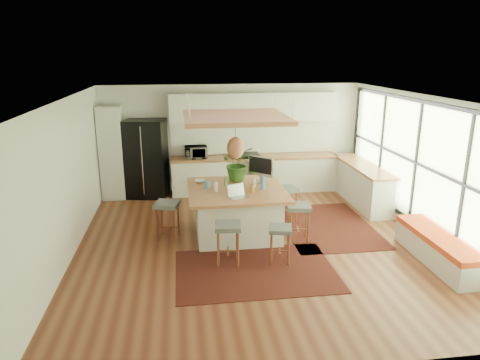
{
  "coord_description": "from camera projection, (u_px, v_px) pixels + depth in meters",
  "views": [
    {
      "loc": [
        -1.3,
        -7.49,
        3.44
      ],
      "look_at": [
        -0.2,
        0.5,
        1.1
      ],
      "focal_mm": 32.83,
      "sensor_mm": 36.0,
      "label": 1
    }
  ],
  "objects": [
    {
      "name": "island_bottle_2",
      "position": [
        252.0,
        188.0,
        8.16
      ],
      "size": [
        0.07,
        0.07,
        0.19
      ],
      "primitive_type": "cylinder",
      "color": "olive",
      "rests_on": "island"
    },
    {
      "name": "wall_back",
      "position": [
        232.0,
        138.0,
        11.21
      ],
      "size": [
        6.5,
        0.0,
        6.5
      ],
      "primitive_type": "plane",
      "rotation": [
        1.57,
        0.0,
        0.0
      ],
      "color": "silver",
      "rests_on": "ground"
    },
    {
      "name": "island",
      "position": [
        236.0,
        211.0,
        8.57
      ],
      "size": [
        1.85,
        1.85,
        0.93
      ],
      "primitive_type": null,
      "color": "#9A5836",
      "rests_on": "floor"
    },
    {
      "name": "pantry",
      "position": [
        112.0,
        153.0,
        10.58
      ],
      "size": [
        0.55,
        0.6,
        2.25
      ],
      "primitive_type": "cube",
      "color": "silver",
      "rests_on": "floor"
    },
    {
      "name": "island_bottle_4",
      "position": [
        225.0,
        181.0,
        8.62
      ],
      "size": [
        0.07,
        0.07,
        0.19
      ],
      "primitive_type": "cylinder",
      "color": "#538A56",
      "rests_on": "island"
    },
    {
      "name": "right_counter_base",
      "position": [
        362.0,
        184.0,
        10.42
      ],
      "size": [
        0.6,
        2.5,
        0.88
      ],
      "primitive_type": "cube",
      "color": "silver",
      "rests_on": "floor"
    },
    {
      "name": "stool_right_back",
      "position": [
        285.0,
        204.0,
        9.3
      ],
      "size": [
        0.52,
        0.52,
        0.73
      ],
      "primitive_type": null,
      "rotation": [
        0.0,
        0.0,
        1.81
      ],
      "color": "#4E5456",
      "rests_on": "floor"
    },
    {
      "name": "back_counter_base",
      "position": [
        255.0,
        175.0,
        11.23
      ],
      "size": [
        4.2,
        0.6,
        0.88
      ],
      "primitive_type": "cube",
      "color": "silver",
      "rests_on": "floor"
    },
    {
      "name": "stool_near_left",
      "position": [
        228.0,
        244.0,
        7.37
      ],
      "size": [
        0.46,
        0.46,
        0.72
      ],
      "primitive_type": null,
      "rotation": [
        0.0,
        0.0,
        -0.09
      ],
      "color": "#4E5456",
      "rests_on": "floor"
    },
    {
      "name": "ceiling_panel",
      "position": [
        235.0,
        132.0,
        8.02
      ],
      "size": [
        1.86,
        1.86,
        0.8
      ],
      "primitive_type": null,
      "color": "#9A5836",
      "rests_on": "ceiling"
    },
    {
      "name": "backsplash",
      "position": [
        253.0,
        138.0,
        11.26
      ],
      "size": [
        4.2,
        0.02,
        0.8
      ],
      "primitive_type": "cube",
      "color": "white",
      "rests_on": "wall_back"
    },
    {
      "name": "monitor",
      "position": [
        261.0,
        170.0,
        8.77
      ],
      "size": [
        0.57,
        0.56,
        0.54
      ],
      "primitive_type": null,
      "rotation": [
        0.0,
        0.0,
        -0.76
      ],
      "color": "#A5A5AA",
      "rests_on": "island"
    },
    {
      "name": "island_bottle_0",
      "position": [
        207.0,
        184.0,
        8.43
      ],
      "size": [
        0.07,
        0.07,
        0.19
      ],
      "primitive_type": "cylinder",
      "color": "#367DDA",
      "rests_on": "island"
    },
    {
      "name": "right_counter_top",
      "position": [
        363.0,
        165.0,
        10.29
      ],
      "size": [
        0.64,
        2.54,
        0.05
      ],
      "primitive_type": "cube",
      "color": "#9A5836",
      "rests_on": "right_counter_base"
    },
    {
      "name": "ceiling",
      "position": [
        256.0,
        98.0,
        7.5
      ],
      "size": [
        7.0,
        7.0,
        0.0
      ],
      "primitive_type": "plane",
      "rotation": [
        3.14,
        0.0,
        0.0
      ],
      "color": "white",
      "rests_on": "ground"
    },
    {
      "name": "back_counter_top",
      "position": [
        255.0,
        157.0,
        11.1
      ],
      "size": [
        4.24,
        0.64,
        0.05
      ],
      "primitive_type": "cube",
      "color": "#9A5836",
      "rests_on": "back_counter_base"
    },
    {
      "name": "wall_right",
      "position": [
        424.0,
        168.0,
        8.31
      ],
      "size": [
        0.0,
        7.0,
        7.0
      ],
      "primitive_type": "plane",
      "rotation": [
        1.57,
        0.0,
        -1.57
      ],
      "color": "silver",
      "rests_on": "ground"
    },
    {
      "name": "rug_near",
      "position": [
        255.0,
        271.0,
        7.2
      ],
      "size": [
        2.6,
        1.8,
        0.01
      ],
      "primitive_type": "cube",
      "color": "black",
      "rests_on": "floor"
    },
    {
      "name": "range",
      "position": [
        245.0,
        173.0,
        11.18
      ],
      "size": [
        0.76,
        0.62,
        1.0
      ],
      "primitive_type": null,
      "color": "#A5A5AA",
      "rests_on": "floor"
    },
    {
      "name": "island_bowl",
      "position": [
        200.0,
        181.0,
        8.82
      ],
      "size": [
        0.22,
        0.22,
        0.05
      ],
      "primitive_type": "imported",
      "rotation": [
        0.0,
        0.0,
        -0.09
      ],
      "color": "silver",
      "rests_on": "island"
    },
    {
      "name": "wall_front",
      "position": [
        312.0,
        263.0,
        4.55
      ],
      "size": [
        6.5,
        0.0,
        6.5
      ],
      "primitive_type": "plane",
      "rotation": [
        -1.57,
        0.0,
        0.0
      ],
      "color": "silver",
      "rests_on": "ground"
    },
    {
      "name": "wall_left",
      "position": [
        67.0,
        181.0,
        7.45
      ],
      "size": [
        0.0,
        7.0,
        7.0
      ],
      "primitive_type": "plane",
      "rotation": [
        1.57,
        0.0,
        1.57
      ],
      "color": "silver",
      "rests_on": "ground"
    },
    {
      "name": "island_bottle_3",
      "position": [
        254.0,
        182.0,
        8.5
      ],
      "size": [
        0.07,
        0.07,
        0.19
      ],
      "primitive_type": "cylinder",
      "color": "silver",
      "rests_on": "island"
    },
    {
      "name": "upper_cabinets",
      "position": [
        254.0,
        107.0,
        10.89
      ],
      "size": [
        4.2,
        0.34,
        0.7
      ],
      "primitive_type": "cube",
      "color": "silver",
      "rests_on": "wall_back"
    },
    {
      "name": "rug_right",
      "position": [
        326.0,
        226.0,
        9.07
      ],
      "size": [
        1.8,
        2.6,
        0.01
      ],
      "primitive_type": "cube",
      "color": "black",
      "rests_on": "floor"
    },
    {
      "name": "island_bottle_1",
      "position": [
        216.0,
        187.0,
        8.22
      ],
      "size": [
        0.07,
        0.07,
        0.19
      ],
      "primitive_type": "cylinder",
      "color": "white",
      "rests_on": "island"
    },
    {
      "name": "island_plant",
      "position": [
        238.0,
        167.0,
        8.92
      ],
      "size": [
        0.71,
        0.77,
        0.56
      ],
      "primitive_type": "imported",
      "rotation": [
        0.0,
        0.0,
        0.08
      ],
      "color": "#1E4C19",
      "rests_on": "island"
    },
    {
      "name": "window_bench",
      "position": [
        437.0,
        249.0,
        7.43
      ],
      "size": [
        0.52,
        2.0,
        0.5
      ],
      "primitive_type": null,
      "color": "silver",
      "rests_on": "floor"
    },
    {
      "name": "stool_near_right",
      "position": [
        280.0,
        242.0,
        7.43
      ],
      "size": [
        0.45,
        0.45,
        0.64
      ],
      "primitive_type": null,
      "rotation": [
        0.0,
        0.0,
        -0.22
      ],
      "color": "#4E5456",
      "rests_on": "floor"
    },
    {
      "name": "floor",
      "position": [
        254.0,
        243.0,
        8.26
      ],
      "size": [
        7.0,
        7.0,
        0.0
      ],
      "primitive_type": "plane",
      "color": "#572718",
      "rests_on": "ground"
    },
    {
      "name": "stool_right_front",
      "position": [
        298.0,
        223.0,
        8.27
      ],
      "size": [
        0.49,
        0.49,
        0.72
      ],
      "primitive_type": null,
      "rotation": [
        0.0,
        0.0,
        1.41
      ],
      "color": "#4E5456",
      "rests_on": "floor"
    },
    {
      "name": "island_bottle_5",
      "position": [
        263.0,
        184.0,
        8.38
      ],
      "size": [
        0.07,
        0.07,
        0.19
      ],
      "primitive_type": "cylinder",
      "color": "#367DDA",
      "rests_on": "island"
    },
    {
      "name": "fridge",
      "position": [
        147.0,
        160.0,
        10.74
      ],
      "size": [
        1.07,
        0.91,
        1.91
      ],
      "primitive_type": null,
      "rotation": [
        0.0,
        0.0,
        -0.19
      ],
      "color": "black",
      "rests_on": "floor"
    },
    {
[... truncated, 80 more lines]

